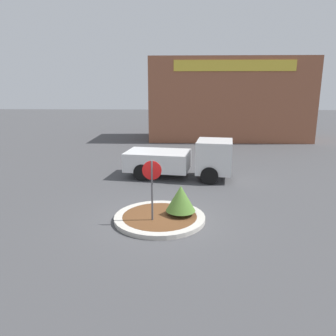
# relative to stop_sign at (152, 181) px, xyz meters

# --- Properties ---
(ground_plane) EXTENTS (120.00, 120.00, 0.00)m
(ground_plane) POSITION_rel_stop_sign_xyz_m (0.24, 0.38, -1.65)
(ground_plane) COLOR #474749
(traffic_island) EXTENTS (3.41, 3.41, 0.17)m
(traffic_island) POSITION_rel_stop_sign_xyz_m (0.24, 0.38, -1.57)
(traffic_island) COLOR #BCB7AD
(traffic_island) RESTS_ON ground_plane
(stop_sign) EXTENTS (0.69, 0.07, 2.39)m
(stop_sign) POSITION_rel_stop_sign_xyz_m (0.00, 0.00, 0.00)
(stop_sign) COLOR #4C4C51
(stop_sign) RESTS_ON ground_plane
(island_shrub) EXTENTS (1.12, 1.12, 1.13)m
(island_shrub) POSITION_rel_stop_sign_xyz_m (1.02, 0.56, -0.84)
(island_shrub) COLOR brown
(island_shrub) RESTS_ON traffic_island
(utility_truck) EXTENTS (5.99, 3.05, 2.11)m
(utility_truck) POSITION_rel_stop_sign_xyz_m (1.15, 6.37, -0.61)
(utility_truck) COLOR silver
(utility_truck) RESTS_ON ground_plane
(storefront_building) EXTENTS (14.46, 6.07, 7.37)m
(storefront_building) POSITION_rel_stop_sign_xyz_m (5.41, 20.49, 2.04)
(storefront_building) COLOR #93563D
(storefront_building) RESTS_ON ground_plane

